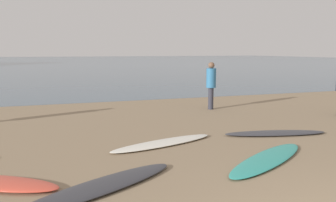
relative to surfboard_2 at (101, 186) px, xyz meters
The scene contains 7 objects.
ground_plane 7.48m from the surfboard_2, 70.69° to the left, with size 120.00×120.00×0.20m, color #8C7559.
ocean_water 58.40m from the surfboard_2, 87.57° to the left, with size 140.00×100.00×0.01m, color #475B6B.
surfboard_2 is the anchor object (origin of this frame).
surfboard_3 2.48m from the surfboard_2, 51.10° to the left, with size 2.46×0.49×0.07m, color silver.
surfboard_4 3.03m from the surfboard_2, ahead, with size 2.57×0.58×0.07m, color teal.
surfboard_5 4.71m from the surfboard_2, 23.65° to the left, with size 2.43×0.48×0.08m, color #333338.
person_0 7.17m from the surfboard_2, 51.63° to the left, with size 0.32×0.32×1.58m.
Camera 1 is at (-3.06, -1.78, 1.97)m, focal length 36.61 mm.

